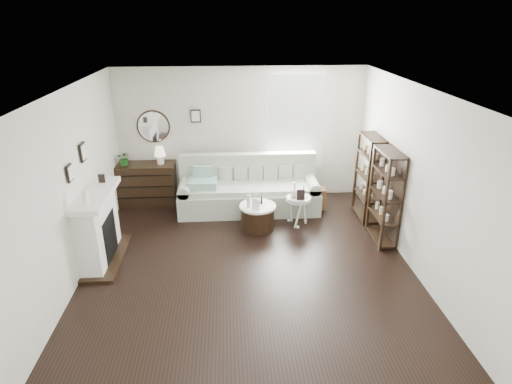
{
  "coord_description": "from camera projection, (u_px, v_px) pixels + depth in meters",
  "views": [
    {
      "loc": [
        -0.27,
        -5.75,
        3.65
      ],
      "look_at": [
        0.17,
        0.8,
        0.89
      ],
      "focal_mm": 30.0,
      "sensor_mm": 36.0,
      "label": 1
    }
  ],
  "objects": [
    {
      "name": "potted_plant",
      "position": [
        124.0,
        158.0,
        8.41
      ],
      "size": [
        0.29,
        0.26,
        0.3
      ],
      "primitive_type": "imported",
      "rotation": [
        0.0,
        0.0,
        -0.11
      ],
      "color": "#1A5C1A",
      "rests_on": "dresser"
    },
    {
      "name": "room",
      "position": [
        277.0,
        122.0,
        8.63
      ],
      "size": [
        5.5,
        5.5,
        5.5
      ],
      "color": "black",
      "rests_on": "ground"
    },
    {
      "name": "suitcase",
      "position": [
        309.0,
        199.0,
        8.53
      ],
      "size": [
        0.65,
        0.23,
        0.43
      ],
      "primitive_type": "cube",
      "rotation": [
        0.0,
        0.0,
        -0.02
      ],
      "color": "brown",
      "rests_on": "ground"
    },
    {
      "name": "quilt",
      "position": [
        203.0,
        183.0,
        8.22
      ],
      "size": [
        0.57,
        0.47,
        0.14
      ],
      "primitive_type": "cube",
      "rotation": [
        0.0,
        0.0,
        -0.04
      ],
      "color": "#268D5F",
      "rests_on": "sofa"
    },
    {
      "name": "bottle_drum",
      "position": [
        249.0,
        200.0,
        7.52
      ],
      "size": [
        0.07,
        0.07,
        0.29
      ],
      "primitive_type": "cylinder",
      "color": "silver",
      "rests_on": "drum_table"
    },
    {
      "name": "fireplace",
      "position": [
        99.0,
        229.0,
        6.64
      ],
      "size": [
        0.5,
        1.4,
        1.84
      ],
      "color": "white",
      "rests_on": "ground"
    },
    {
      "name": "pedestal_table",
      "position": [
        298.0,
        199.0,
        7.78
      ],
      "size": [
        0.46,
        0.46,
        0.55
      ],
      "rotation": [
        0.0,
        0.0,
        -0.11
      ],
      "color": "silver",
      "rests_on": "ground"
    },
    {
      "name": "dresser",
      "position": [
        144.0,
        184.0,
        8.7
      ],
      "size": [
        1.28,
        0.55,
        0.85
      ],
      "color": "black",
      "rests_on": "ground"
    },
    {
      "name": "card_frame_ped",
      "position": [
        301.0,
        195.0,
        7.62
      ],
      "size": [
        0.14,
        0.06,
        0.19
      ],
      "primitive_type": "cube",
      "rotation": [
        -0.21,
        0.0,
        -0.07
      ],
      "color": "black",
      "rests_on": "pedestal_table"
    },
    {
      "name": "shelf_unit_near",
      "position": [
        385.0,
        197.0,
        7.15
      ],
      "size": [
        0.3,
        0.8,
        1.6
      ],
      "color": "black",
      "rests_on": "ground"
    },
    {
      "name": "card_frame_drum",
      "position": [
        256.0,
        204.0,
        7.47
      ],
      "size": [
        0.15,
        0.1,
        0.19
      ],
      "primitive_type": "cube",
      "rotation": [
        -0.21,
        0.0,
        -0.33
      ],
      "color": "white",
      "rests_on": "drum_table"
    },
    {
      "name": "drum_table",
      "position": [
        258.0,
        217.0,
        7.75
      ],
      "size": [
        0.66,
        0.66,
        0.46
      ],
      "rotation": [
        0.0,
        0.0,
        0.23
      ],
      "color": "black",
      "rests_on": "ground"
    },
    {
      "name": "eiffel_ped",
      "position": [
        303.0,
        191.0,
        7.76
      ],
      "size": [
        0.13,
        0.13,
        0.2
      ],
      "primitive_type": null,
      "rotation": [
        0.0,
        0.0,
        -0.12
      ],
      "color": "black",
      "rests_on": "pedestal_table"
    },
    {
      "name": "eiffel_drum",
      "position": [
        262.0,
        199.0,
        7.67
      ],
      "size": [
        0.14,
        0.14,
        0.2
      ],
      "primitive_type": null,
      "rotation": [
        0.0,
        0.0,
        -0.27
      ],
      "color": "black",
      "rests_on": "drum_table"
    },
    {
      "name": "sofa",
      "position": [
        249.0,
        192.0,
        8.51
      ],
      "size": [
        2.73,
        0.95,
        1.06
      ],
      "color": "#ADB8A4",
      "rests_on": "ground"
    },
    {
      "name": "flask_ped",
      "position": [
        294.0,
        190.0,
        7.72
      ],
      "size": [
        0.15,
        0.15,
        0.28
      ],
      "primitive_type": null,
      "color": "silver",
      "rests_on": "pedestal_table"
    },
    {
      "name": "table_lamp",
      "position": [
        160.0,
        155.0,
        8.49
      ],
      "size": [
        0.26,
        0.26,
        0.35
      ],
      "primitive_type": null,
      "rotation": [
        0.0,
        0.0,
        -0.2
      ],
      "color": "beige",
      "rests_on": "dresser"
    },
    {
      "name": "shelf_unit_far",
      "position": [
        368.0,
        178.0,
        7.98
      ],
      "size": [
        0.3,
        0.8,
        1.6
      ],
      "color": "black",
      "rests_on": "ground"
    }
  ]
}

